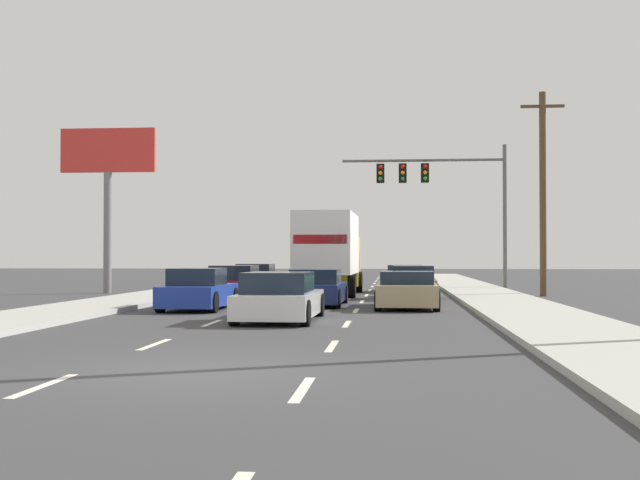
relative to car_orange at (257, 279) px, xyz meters
The scene contains 16 objects.
ground_plane 3.88m from the car_orange, 21.56° to the right, with size 140.00×140.00×0.00m, color #3D3D3F.
sidewalk_right 12.16m from the car_orange, 31.85° to the right, with size 3.00×80.00×0.14m, color #B2AFA8.
sidewalk_left 7.18m from the car_orange, 116.42° to the right, with size 3.00×80.00×0.14m, color #B2AFA8.
lane_markings 4.63m from the car_orange, 39.04° to the right, with size 3.54×62.00×0.01m.
car_orange is the anchor object (origin of this frame).
car_maroon 6.38m from the car_orange, 88.11° to the right, with size 1.95×4.03×1.32m.
car_blue 12.85m from the car_orange, 88.65° to the right, with size 1.87×4.03×1.31m.
box_truck 5.00m from the car_orange, 40.06° to the right, with size 2.61×7.73×3.46m.
car_navy 11.14m from the car_orange, 70.02° to the right, with size 1.97×4.12×1.24m.
car_white 17.40m from the car_orange, 78.51° to the right, with size 2.01×4.45×1.27m.
car_green 7.01m from the car_orange, ahead, with size 1.98×4.28×1.27m.
car_gray 9.03m from the car_orange, 37.10° to the right, with size 2.02×4.34×1.31m.
car_tan 13.41m from the car_orange, 59.24° to the right, with size 2.04×4.46×1.20m.
traffic_signal_mast 10.32m from the car_orange, 23.91° to the left, with size 8.29×0.69×7.31m.
utility_pole_mid 13.62m from the car_orange, 14.06° to the right, with size 1.80×0.28×8.58m.
roadside_billboard 8.34m from the car_orange, 162.27° to the right, with size 4.38×0.36×7.49m.
Camera 1 is at (2.85, -11.87, 1.70)m, focal length 46.19 mm.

